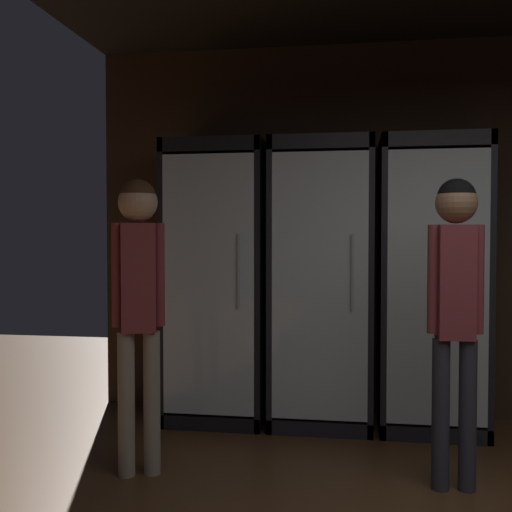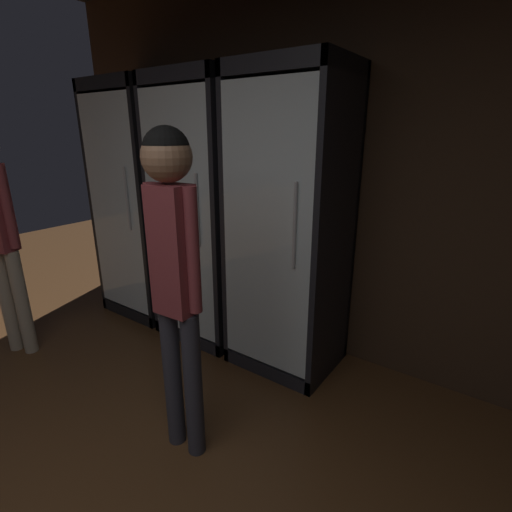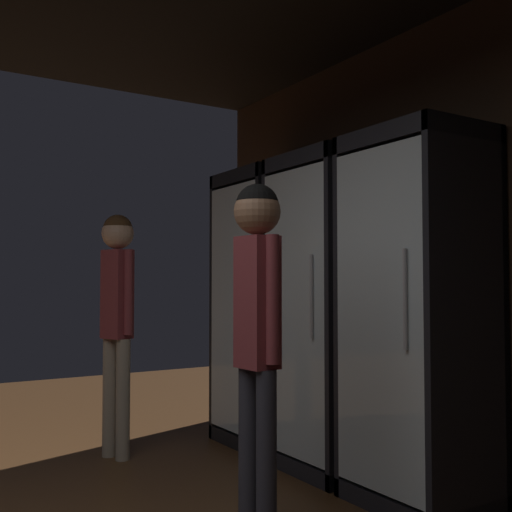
# 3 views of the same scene
# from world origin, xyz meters

# --- Properties ---
(wall_back) EXTENTS (6.00, 0.06, 2.80)m
(wall_back) POSITION_xyz_m (0.00, 3.03, 1.40)
(wall_back) COLOR #382619
(wall_back) RESTS_ON ground
(cooler_far_left) EXTENTS (0.72, 0.62, 2.04)m
(cooler_far_left) POSITION_xyz_m (-2.02, 2.73, 1.00)
(cooler_far_left) COLOR black
(cooler_far_left) RESTS_ON ground
(cooler_left) EXTENTS (0.72, 0.62, 2.04)m
(cooler_left) POSITION_xyz_m (-1.26, 2.73, 1.00)
(cooler_left) COLOR black
(cooler_left) RESTS_ON ground
(cooler_center) EXTENTS (0.72, 0.62, 2.04)m
(cooler_center) POSITION_xyz_m (-0.49, 2.73, 0.99)
(cooler_center) COLOR black
(cooler_center) RESTS_ON ground
(shopper_near) EXTENTS (0.29, 0.22, 1.66)m
(shopper_near) POSITION_xyz_m (-0.50, 1.66, 1.08)
(shopper_near) COLOR #2D2D38
(shopper_near) RESTS_ON ground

